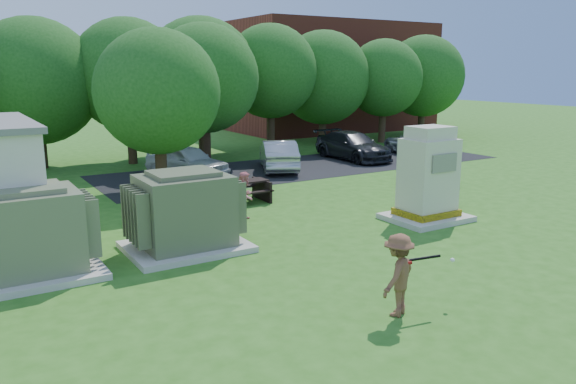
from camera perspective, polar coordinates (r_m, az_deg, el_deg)
ground at (r=12.61m, az=9.68°, el=-9.13°), size 120.00×120.00×0.00m
brick_building at (r=44.11m, az=4.38°, el=11.59°), size 15.00×8.00×8.00m
parking_strip at (r=27.13m, az=2.10°, el=2.66°), size 20.00×6.00×0.01m
transformer_left at (r=13.80m, az=-24.92°, el=-3.99°), size 3.00×2.40×2.07m
transformer_right at (r=14.63m, az=-10.44°, el=-2.14°), size 3.00×2.40×2.07m
generator_cabinet at (r=17.69m, az=14.03°, el=1.22°), size 2.39×1.95×2.91m
picnic_table at (r=19.67m, az=-4.67°, el=0.30°), size 1.81×1.35×0.77m
batter at (r=10.86m, az=11.11°, el=-8.28°), size 1.18×0.97×1.59m
person_by_generator at (r=19.89m, az=16.40°, el=1.20°), size 0.72×0.53×1.80m
person_at_picnic at (r=17.31m, az=-4.36°, el=-0.42°), size 0.93×0.91×1.52m
person_walking_right at (r=22.49m, az=15.81°, el=2.38°), size 0.68×1.08×1.72m
car_white at (r=24.68m, az=-10.23°, el=3.11°), size 3.03×4.38×1.39m
car_silver_a at (r=25.94m, az=-0.99°, el=3.78°), size 3.13×4.50×1.41m
car_dark at (r=29.28m, az=6.58°, el=4.69°), size 2.02×4.88×1.41m
car_silver_b at (r=31.47m, az=12.90°, el=4.84°), size 2.87×4.79×1.24m
batting_equipment at (r=11.12m, az=13.63°, el=-6.71°), size 1.41×0.20×0.25m
tree_row at (r=28.89m, az=-12.43°, el=11.25°), size 41.30×13.30×7.30m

